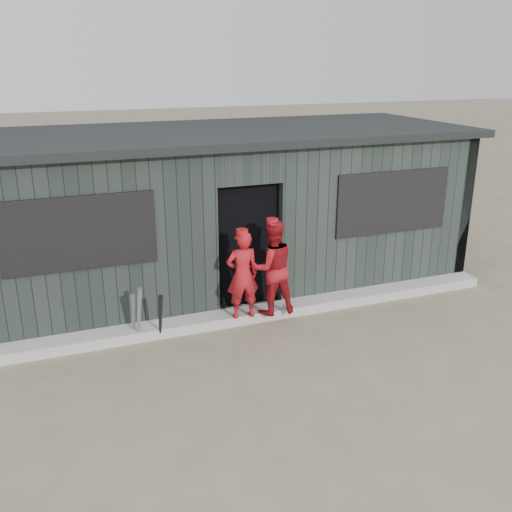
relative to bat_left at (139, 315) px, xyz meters
name	(u,v)px	position (x,y,z in m)	size (l,w,h in m)	color
ground	(308,378)	(1.76, -1.63, -0.43)	(80.00, 80.00, 0.00)	#6F634C
curb	(256,314)	(1.76, 0.19, -0.35)	(8.00, 0.36, 0.15)	#A5A59F
bat_left	(139,315)	(0.00, 0.00, 0.00)	(0.07, 0.07, 0.86)	gray
bat_mid	(134,316)	(-0.06, 0.10, -0.05)	(0.07, 0.07, 0.76)	gray
bat_right	(160,317)	(0.28, -0.05, -0.06)	(0.07, 0.07, 0.74)	black
player_red_left	(242,275)	(1.50, 0.02, 0.37)	(0.47, 0.31, 1.30)	#A7141C
player_red_right	(272,267)	(1.95, 0.01, 0.43)	(0.69, 0.53, 1.41)	maroon
player_grey_back	(248,268)	(1.85, 0.76, 0.17)	(0.59, 0.38, 1.20)	silver
dugout	(220,209)	(1.76, 1.88, 0.86)	(8.30, 3.30, 2.62)	black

